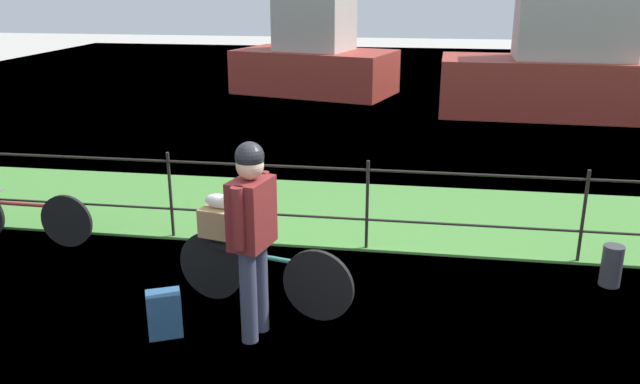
# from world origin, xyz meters

# --- Properties ---
(ground_plane) EXTENTS (60.00, 60.00, 0.00)m
(ground_plane) POSITION_xyz_m (0.00, 0.00, 0.00)
(ground_plane) COLOR #B2ADA3
(grass_strip) EXTENTS (27.00, 2.40, 0.03)m
(grass_strip) POSITION_xyz_m (0.00, 3.41, 0.01)
(grass_strip) COLOR #478438
(grass_strip) RESTS_ON ground
(harbor_water) EXTENTS (30.00, 30.00, 0.00)m
(harbor_water) POSITION_xyz_m (0.00, 10.09, 0.00)
(harbor_water) COLOR slate
(harbor_water) RESTS_ON ground
(iron_fence) EXTENTS (18.04, 0.04, 1.03)m
(iron_fence) POSITION_xyz_m (0.00, 2.26, 0.61)
(iron_fence) COLOR #28231E
(iron_fence) RESTS_ON ground
(bicycle_main) EXTENTS (1.70, 0.44, 0.66)m
(bicycle_main) POSITION_xyz_m (-0.83, 0.79, 0.35)
(bicycle_main) COLOR black
(bicycle_main) RESTS_ON ground
(wooden_crate) EXTENTS (0.38, 0.33, 0.26)m
(wooden_crate) POSITION_xyz_m (-1.22, 0.88, 0.79)
(wooden_crate) COLOR #A87F51
(wooden_crate) RESTS_ON bicycle_main
(terrier_dog) EXTENTS (0.32, 0.20, 0.18)m
(terrier_dog) POSITION_xyz_m (-1.19, 0.87, 0.99)
(terrier_dog) COLOR silver
(terrier_dog) RESTS_ON wooden_crate
(cyclist_person) EXTENTS (0.34, 0.53, 1.68)m
(cyclist_person) POSITION_xyz_m (-0.77, 0.31, 1.00)
(cyclist_person) COLOR #383D51
(cyclist_person) RESTS_ON ground
(backpack_on_paving) EXTENTS (0.33, 0.28, 0.40)m
(backpack_on_paving) POSITION_xyz_m (-1.52, 0.19, 0.20)
(backpack_on_paving) COLOR #28517A
(backpack_on_paving) RESTS_ON ground
(mooring_bollard) EXTENTS (0.20, 0.20, 0.42)m
(mooring_bollard) POSITION_xyz_m (2.44, 1.76, 0.21)
(mooring_bollard) COLOR #38383D
(mooring_bollard) RESTS_ON ground
(bicycle_parked) EXTENTS (1.69, 0.17, 0.61)m
(bicycle_parked) POSITION_xyz_m (-3.89, 1.86, 0.32)
(bicycle_parked) COLOR black
(bicycle_parked) RESTS_ON ground
(moored_boat_near) EXTENTS (5.53, 2.25, 4.26)m
(moored_boat_near) POSITION_xyz_m (3.68, 10.45, 0.97)
(moored_boat_near) COLOR #9E3328
(moored_boat_near) RESTS_ON ground
(moored_boat_mid) EXTENTS (4.44, 3.13, 4.15)m
(moored_boat_mid) POSITION_xyz_m (-2.28, 12.53, 0.92)
(moored_boat_mid) COLOR #9E3328
(moored_boat_mid) RESTS_ON ground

